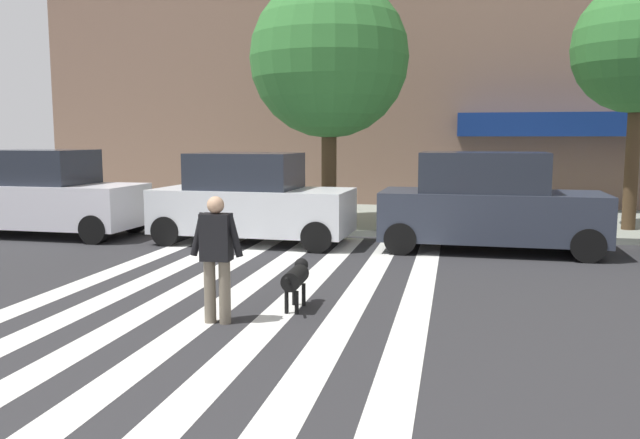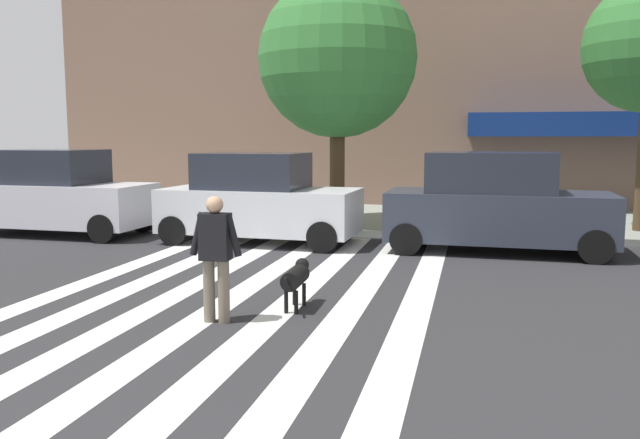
# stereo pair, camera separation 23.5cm
# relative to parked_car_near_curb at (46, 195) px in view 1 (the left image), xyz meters

# --- Properties ---
(ground_plane) EXTENTS (160.00, 160.00, 0.00)m
(ground_plane) POSITION_rel_parked_car_near_curb_xyz_m (7.04, -5.72, -0.98)
(ground_plane) COLOR #2B2B2D
(sidewalk_far) EXTENTS (80.00, 6.00, 0.15)m
(sidewalk_far) POSITION_rel_parked_car_near_curb_xyz_m (7.04, 4.41, -0.90)
(sidewalk_far) COLOR gray
(sidewalk_far) RESTS_ON ground_plane
(crosswalk_stripes) EXTENTS (5.85, 13.67, 0.01)m
(crosswalk_stripes) POSITION_rel_parked_car_near_curb_xyz_m (6.48, -5.72, -0.98)
(crosswalk_stripes) COLOR silver
(crosswalk_stripes) RESTS_ON ground_plane
(parked_car_near_curb) EXTENTS (4.56, 2.08, 2.08)m
(parked_car_near_curb) POSITION_rel_parked_car_near_curb_xyz_m (0.00, 0.00, 0.00)
(parked_car_near_curb) COLOR silver
(parked_car_near_curb) RESTS_ON ground_plane
(parked_car_behind_first) EXTENTS (4.45, 2.14, 2.03)m
(parked_car_behind_first) POSITION_rel_parked_car_near_curb_xyz_m (5.20, 0.00, -0.02)
(parked_car_behind_first) COLOR silver
(parked_car_behind_first) RESTS_ON ground_plane
(parked_car_third_in_line) EXTENTS (4.57, 2.02, 2.07)m
(parked_car_third_in_line) POSITION_rel_parked_car_near_curb_xyz_m (10.37, 0.00, 0.01)
(parked_car_third_in_line) COLOR #2D3340
(parked_car_third_in_line) RESTS_ON ground_plane
(street_tree_nearest) EXTENTS (3.99, 3.99, 6.19)m
(street_tree_nearest) POSITION_rel_parked_car_near_curb_xyz_m (6.50, 2.41, 3.35)
(street_tree_nearest) COLOR #4C3823
(street_tree_nearest) RESTS_ON sidewalk_far
(street_tree_middle) EXTENTS (3.09, 3.09, 5.87)m
(street_tree_middle) POSITION_rel_parked_car_near_curb_xyz_m (13.83, 2.94, 3.47)
(street_tree_middle) COLOR #4C3823
(street_tree_middle) RESTS_ON sidewalk_far
(pedestrian_dog_walker) EXTENTS (0.70, 0.25, 1.64)m
(pedestrian_dog_walker) POSITION_rel_parked_car_near_curb_xyz_m (6.74, -6.17, -0.05)
(pedestrian_dog_walker) COLOR #6B6051
(pedestrian_dog_walker) RESTS_ON ground_plane
(dog_on_leash) EXTENTS (0.28, 1.05, 0.65)m
(dog_on_leash) POSITION_rel_parked_car_near_curb_xyz_m (7.56, -5.28, -0.54)
(dog_on_leash) COLOR black
(dog_on_leash) RESTS_ON ground_plane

